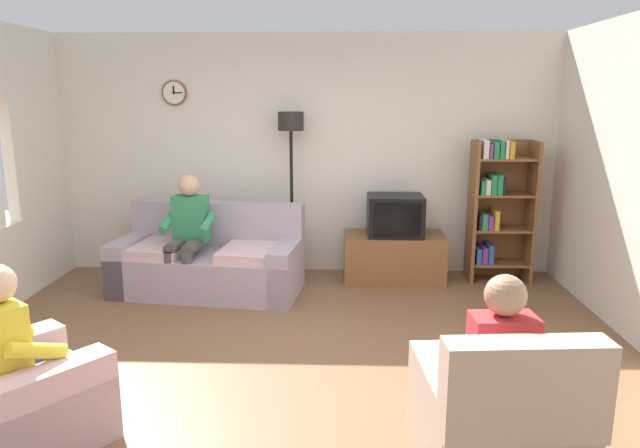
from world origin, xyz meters
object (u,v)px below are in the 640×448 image
(person_in_left_armchair, at_px, (20,347))
(person_in_right_armchair, at_px, (495,360))
(couch, at_px, (209,262))
(person_on_couch, at_px, (187,229))
(tv_stand, at_px, (394,257))
(bookshelf, at_px, (497,205))
(floor_lamp, at_px, (291,149))
(tv, at_px, (395,215))
(armchair_near_window, at_px, (10,402))
(armchair_near_bookshelf, at_px, (497,420))

(person_in_left_armchair, xyz_separation_m, person_in_right_armchair, (2.71, -0.08, 0.00))
(couch, xyz_separation_m, person_on_couch, (-0.18, -0.11, 0.39))
(couch, bearing_deg, tv_stand, 12.82)
(couch, distance_m, tv_stand, 2.02)
(bookshelf, xyz_separation_m, person_on_couch, (-3.27, -0.63, -0.14))
(couch, bearing_deg, person_on_couch, -149.07)
(floor_lamp, xyz_separation_m, person_in_left_armchair, (-1.31, -3.28, -0.85))
(bookshelf, distance_m, person_in_left_armchair, 4.84)
(couch, relative_size, person_in_right_armchair, 1.78)
(tv, distance_m, person_in_left_armchair, 4.00)
(armchair_near_window, height_order, person_in_right_armchair, person_in_right_armchair)
(person_on_couch, bearing_deg, floor_lamp, 33.00)
(tv_stand, bearing_deg, person_in_right_armchair, -85.62)
(bookshelf, xyz_separation_m, person_in_right_armchair, (-0.87, -3.33, -0.24))
(bookshelf, relative_size, person_in_right_armchair, 1.39)
(floor_lamp, height_order, armchair_near_window, floor_lamp)
(tv, height_order, armchair_near_bookshelf, tv)
(person_in_right_armchair, bearing_deg, bookshelf, 75.36)
(armchair_near_bookshelf, xyz_separation_m, person_in_right_armchair, (-0.01, 0.09, 0.32))
(bookshelf, bearing_deg, armchair_near_window, -137.55)
(couch, height_order, tv_stand, couch)
(couch, xyz_separation_m, person_in_right_armchair, (2.22, -2.81, 0.29))
(person_in_left_armchair, height_order, person_in_right_armchair, same)
(bookshelf, relative_size, person_in_left_armchair, 1.39)
(floor_lamp, height_order, person_in_right_armchair, floor_lamp)
(bookshelf, distance_m, floor_lamp, 2.34)
(floor_lamp, height_order, armchair_near_bookshelf, floor_lamp)
(tv, bearing_deg, person_in_left_armchair, -127.89)
(tv, xyz_separation_m, armchair_near_window, (-2.51, -3.23, -0.45))
(bookshelf, height_order, floor_lamp, floor_lamp)
(bookshelf, height_order, person_on_couch, bookshelf)
(tv, relative_size, person_in_right_armchair, 0.54)
(couch, bearing_deg, armchair_near_bookshelf, -52.48)
(tv, xyz_separation_m, bookshelf, (1.12, 0.09, 0.10))
(tv, xyz_separation_m, floor_lamp, (-1.14, 0.12, 0.71))
(tv_stand, bearing_deg, armchair_near_window, -127.67)
(floor_lamp, xyz_separation_m, armchair_near_bookshelf, (1.40, -3.45, -1.16))
(armchair_near_window, distance_m, person_on_couch, 2.75)
(person_in_right_armchair, bearing_deg, tv, 94.41)
(bookshelf, height_order, armchair_near_window, bookshelf)
(couch, relative_size, tv, 3.33)
(tv_stand, distance_m, armchair_near_bookshelf, 3.36)
(couch, height_order, armchair_near_window, same)
(tv, height_order, person_in_right_armchair, person_in_right_armchair)
(couch, xyz_separation_m, tv_stand, (1.97, 0.45, -0.05))
(person_in_right_armchair, bearing_deg, armchair_near_bookshelf, -85.62)
(tv, bearing_deg, armchair_near_bookshelf, -85.59)
(armchair_near_bookshelf, distance_m, person_in_right_armchair, 0.33)
(floor_lamp, height_order, person_on_couch, floor_lamp)
(couch, bearing_deg, person_in_left_armchair, -100.06)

